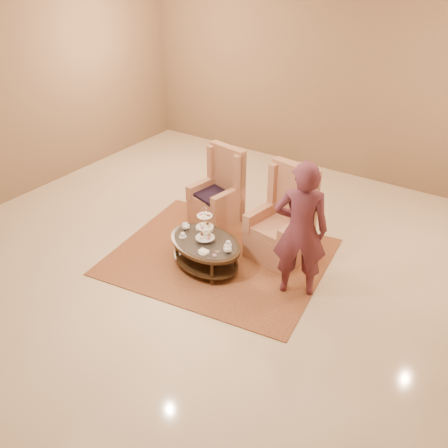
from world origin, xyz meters
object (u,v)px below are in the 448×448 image
Objects in this scene: tea_table at (205,246)px; person at (301,231)px; armchair_left at (219,197)px; armchair_right at (283,227)px.

person is at bearing 25.06° from tea_table.
armchair_left is at bearing 131.69° from tea_table.
armchair_left is at bearing -53.50° from person.
tea_table is 0.98× the size of armchair_right.
person reaches higher than tea_table.
armchair_left is (-0.57, 1.17, 0.06)m from tea_table.
tea_table is at bearing -119.90° from armchair_right.
armchair_right is (1.28, -0.31, 0.04)m from armchair_left.
person reaches higher than armchair_left.
armchair_left is at bearing 176.11° from armchair_right.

